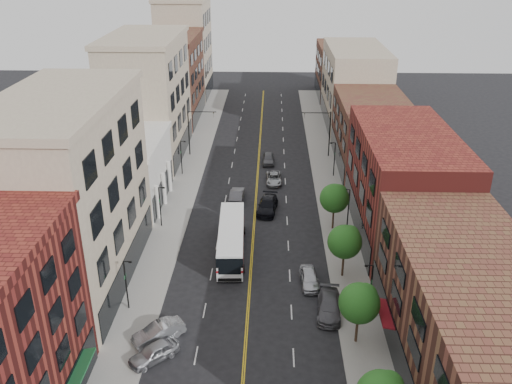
# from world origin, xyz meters

# --- Properties ---
(ground) EXTENTS (220.00, 220.00, 0.00)m
(ground) POSITION_xyz_m (0.00, 0.00, 0.00)
(ground) COLOR black
(ground) RESTS_ON ground
(sidewalk_left) EXTENTS (4.00, 110.00, 0.15)m
(sidewalk_left) POSITION_xyz_m (-10.00, 35.00, 0.07)
(sidewalk_left) COLOR gray
(sidewalk_left) RESTS_ON ground
(sidewalk_right) EXTENTS (4.00, 110.00, 0.15)m
(sidewalk_right) POSITION_xyz_m (10.00, 35.00, 0.07)
(sidewalk_right) COLOR gray
(sidewalk_right) RESTS_ON ground
(bldg_l_tanoffice) EXTENTS (10.00, 22.00, 18.00)m
(bldg_l_tanoffice) POSITION_xyz_m (-17.00, 13.00, 9.00)
(bldg_l_tanoffice) COLOR tan
(bldg_l_tanoffice) RESTS_ON ground
(bldg_l_white) EXTENTS (10.00, 14.00, 8.00)m
(bldg_l_white) POSITION_xyz_m (-17.00, 31.00, 4.00)
(bldg_l_white) COLOR silver
(bldg_l_white) RESTS_ON ground
(bldg_l_far_a) EXTENTS (10.00, 20.00, 18.00)m
(bldg_l_far_a) POSITION_xyz_m (-17.00, 48.00, 9.00)
(bldg_l_far_a) COLOR tan
(bldg_l_far_a) RESTS_ON ground
(bldg_l_far_b) EXTENTS (10.00, 20.00, 15.00)m
(bldg_l_far_b) POSITION_xyz_m (-17.00, 68.00, 7.50)
(bldg_l_far_b) COLOR brown
(bldg_l_far_b) RESTS_ON ground
(bldg_l_far_c) EXTENTS (10.00, 16.00, 20.00)m
(bldg_l_far_c) POSITION_xyz_m (-17.00, 86.00, 10.00)
(bldg_l_far_c) COLOR tan
(bldg_l_far_c) RESTS_ON ground
(bldg_r_near) EXTENTS (10.00, 26.00, 10.00)m
(bldg_r_near) POSITION_xyz_m (17.00, 0.00, 5.00)
(bldg_r_near) COLOR brown
(bldg_r_near) RESTS_ON ground
(bldg_r_mid) EXTENTS (10.00, 22.00, 12.00)m
(bldg_r_mid) POSITION_xyz_m (17.00, 24.00, 6.00)
(bldg_r_mid) COLOR maroon
(bldg_r_mid) RESTS_ON ground
(bldg_r_far_a) EXTENTS (10.00, 20.00, 10.00)m
(bldg_r_far_a) POSITION_xyz_m (17.00, 45.00, 5.00)
(bldg_r_far_a) COLOR brown
(bldg_r_far_a) RESTS_ON ground
(bldg_r_far_b) EXTENTS (10.00, 22.00, 14.00)m
(bldg_r_far_b) POSITION_xyz_m (17.00, 66.00, 7.00)
(bldg_r_far_b) COLOR tan
(bldg_r_far_b) RESTS_ON ground
(bldg_r_far_c) EXTENTS (10.00, 18.00, 11.00)m
(bldg_r_far_c) POSITION_xyz_m (17.00, 86.00, 5.50)
(bldg_r_far_c) COLOR brown
(bldg_r_far_c) RESTS_ON ground
(tree_r_1) EXTENTS (3.40, 3.40, 5.59)m
(tree_r_1) POSITION_xyz_m (9.39, 4.07, 4.13)
(tree_r_1) COLOR black
(tree_r_1) RESTS_ON sidewalk_right
(tree_r_2) EXTENTS (3.40, 3.40, 5.59)m
(tree_r_2) POSITION_xyz_m (9.39, 14.07, 4.13)
(tree_r_2) COLOR black
(tree_r_2) RESTS_ON sidewalk_right
(tree_r_3) EXTENTS (3.40, 3.40, 5.59)m
(tree_r_3) POSITION_xyz_m (9.39, 24.07, 4.13)
(tree_r_3) COLOR black
(tree_r_3) RESTS_ON sidewalk_right
(lamp_l_1) EXTENTS (0.81, 0.55, 5.05)m
(lamp_l_1) POSITION_xyz_m (-10.95, 8.00, 2.97)
(lamp_l_1) COLOR black
(lamp_l_1) RESTS_ON sidewalk_left
(lamp_l_2) EXTENTS (0.81, 0.55, 5.05)m
(lamp_l_2) POSITION_xyz_m (-10.95, 24.00, 2.97)
(lamp_l_2) COLOR black
(lamp_l_2) RESTS_ON sidewalk_left
(lamp_l_3) EXTENTS (0.81, 0.55, 5.05)m
(lamp_l_3) POSITION_xyz_m (-10.95, 40.00, 2.97)
(lamp_l_3) COLOR black
(lamp_l_3) RESTS_ON sidewalk_left
(lamp_r_1) EXTENTS (0.81, 0.55, 5.05)m
(lamp_r_1) POSITION_xyz_m (10.95, 8.00, 2.97)
(lamp_r_1) COLOR black
(lamp_r_1) RESTS_ON sidewalk_right
(lamp_r_2) EXTENTS (0.81, 0.55, 5.05)m
(lamp_r_2) POSITION_xyz_m (10.95, 24.00, 2.97)
(lamp_r_2) COLOR black
(lamp_r_2) RESTS_ON sidewalk_right
(lamp_r_3) EXTENTS (0.81, 0.55, 5.05)m
(lamp_r_3) POSITION_xyz_m (10.95, 40.00, 2.97)
(lamp_r_3) COLOR black
(lamp_r_3) RESTS_ON sidewalk_right
(signal_mast_left) EXTENTS (4.49, 0.18, 7.20)m
(signal_mast_left) POSITION_xyz_m (-10.27, 48.00, 4.65)
(signal_mast_left) COLOR black
(signal_mast_left) RESTS_ON sidewalk_left
(signal_mast_right) EXTENTS (4.49, 0.18, 7.20)m
(signal_mast_right) POSITION_xyz_m (10.27, 48.00, 4.65)
(signal_mast_right) COLOR black
(signal_mast_right) RESTS_ON sidewalk_right
(city_bus) EXTENTS (3.33, 12.26, 3.12)m
(city_bus) POSITION_xyz_m (-2.24, 18.41, 1.82)
(city_bus) COLOR silver
(city_bus) RESTS_ON ground
(car_angle_a) EXTENTS (4.29, 4.09, 1.44)m
(car_angle_a) POSITION_xyz_m (-7.29, 1.44, 0.72)
(car_angle_a) COLOR #9FA1A6
(car_angle_a) RESTS_ON ground
(car_angle_b) EXTENTS (4.56, 3.96, 1.49)m
(car_angle_b) POSITION_xyz_m (-7.40, 3.94, 0.74)
(car_angle_b) COLOR #AAAEB2
(car_angle_b) RESTS_ON ground
(car_parked_mid) EXTENTS (2.66, 5.47, 1.53)m
(car_parked_mid) POSITION_xyz_m (7.40, 7.94, 0.77)
(car_parked_mid) COLOR #4C4B50
(car_parked_mid) RESTS_ON ground
(car_parked_far) EXTENTS (2.04, 4.45, 1.48)m
(car_parked_far) POSITION_xyz_m (5.87, 12.47, 0.74)
(car_parked_far) COLOR #B6B8BF
(car_parked_far) RESTS_ON ground
(car_lane_behind) EXTENTS (1.90, 4.95, 1.61)m
(car_lane_behind) POSITION_xyz_m (-2.44, 31.44, 0.80)
(car_lane_behind) COLOR #4C4C51
(car_lane_behind) RESTS_ON ground
(car_lane_a) EXTENTS (2.98, 5.82, 1.62)m
(car_lane_a) POSITION_xyz_m (1.56, 28.48, 0.81)
(car_lane_a) COLOR black
(car_lane_a) RESTS_ON ground
(car_lane_b) EXTENTS (2.26, 4.70, 1.29)m
(car_lane_b) POSITION_xyz_m (2.39, 37.49, 0.65)
(car_lane_b) COLOR #969A9D
(car_lane_b) RESTS_ON ground
(car_lane_c) EXTENTS (1.82, 4.39, 1.49)m
(car_lane_c) POSITION_xyz_m (1.51, 44.93, 0.74)
(car_lane_c) COLOR #4E4E53
(car_lane_c) RESTS_ON ground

